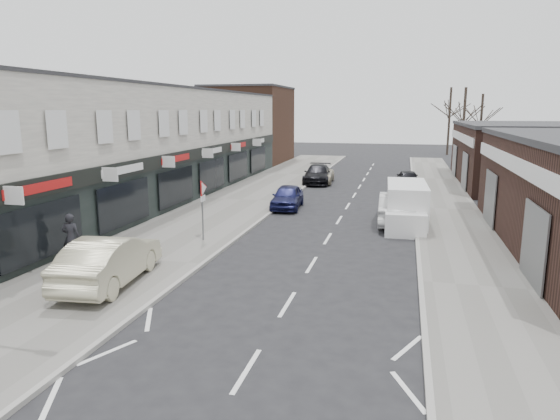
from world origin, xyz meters
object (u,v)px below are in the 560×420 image
Objects in this scene: white_van at (406,206)px; sedan_on_pavement at (109,260)px; pedestrian at (71,238)px; parked_car_right_b at (408,178)px; warning_sign at (203,193)px; parked_car_left_a at (287,197)px; parked_car_left_c at (319,175)px; parked_car_left_b at (318,174)px; parked_car_right_a at (397,208)px.

sedan_on_pavement is (-9.38, -11.55, -0.08)m from white_van.
pedestrian reaches higher than parked_car_right_b.
parked_car_left_a is at bearing 78.27° from warning_sign.
white_van is at bearing -26.84° from parked_car_left_a.
white_van reaches higher than parked_car_left_a.
sedan_on_pavement reaches higher than parked_car_left_c.
warning_sign is 19.21m from parked_car_left_c.
parked_car_right_b is at bearing 65.12° from warning_sign.
parked_car_left_b is (-6.80, 13.37, -0.28)m from white_van.
parked_car_right_b is at bearing 51.84° from parked_car_left_a.
parked_car_right_a is (-0.46, 0.25, -0.18)m from white_van.
parked_car_left_c is (0.14, 0.06, -0.10)m from parked_car_left_b.
parked_car_right_b is (9.48, 24.61, -0.26)m from sedan_on_pavement.
parked_car_right_a is at bearing -68.55° from parked_car_left_b.
parked_car_left_a reaches higher than parked_car_right_b.
parked_car_left_b is (0.00, 10.52, 0.04)m from parked_car_left_a.
parked_car_left_c is 0.90× the size of parked_car_right_a.
pedestrian is at bearing -107.33° from parked_car_left_b.
parked_car_left_b is (5.34, 23.12, -0.32)m from pedestrian.
sedan_on_pavement is 0.98× the size of parked_car_right_a.
pedestrian is 0.46× the size of parked_car_left_a.
warning_sign is 6.12m from sedan_on_pavement.
sedan_on_pavement is at bearing -100.24° from parked_car_left_b.
white_van is 1.23× the size of parked_car_left_c.
parked_car_right_a reaches higher than parked_car_left_c.
warning_sign is at bearing -99.41° from parked_car_left_c.
warning_sign is 0.67× the size of parked_car_left_a.
pedestrian is (-3.58, -4.13, -1.16)m from warning_sign.
sedan_on_pavement is at bearing 134.30° from pedestrian.
sedan_on_pavement reaches higher than parked_car_right_a.
white_van is at bearing 85.50° from parked_car_right_b.
warning_sign reaches higher than parked_car_left_a.
white_van is 1.41× the size of parked_car_right_b.
warning_sign is 1.46× the size of pedestrian.
parked_car_right_a is at bearing 149.49° from white_van.
warning_sign is 0.55× the size of parked_car_right_a.
warning_sign is 0.61× the size of parked_car_left_c.
parked_car_left_a is at bearing -94.32° from parked_car_left_b.
white_van is at bearing -67.37° from parked_car_left_b.
pedestrian is 0.37× the size of parked_car_right_a.
parked_car_left_b is (2.58, 24.92, -0.20)m from sedan_on_pavement.
warning_sign reaches higher than parked_car_left_c.
white_van is 7.38m from parked_car_left_a.
white_van is at bearing -67.33° from parked_car_left_c.
parked_car_left_a is at bearing -23.60° from parked_car_right_a.
sedan_on_pavement is 3.30m from pedestrian.
pedestrian is 15.37m from parked_car_right_a.
pedestrian is 0.37× the size of parked_car_left_b.
parked_car_left_b reaches higher than parked_car_right_b.
pedestrian reaches higher than parked_car_left_c.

